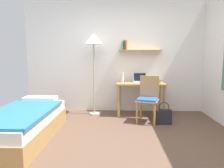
# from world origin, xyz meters

# --- Properties ---
(ground_plane) EXTENTS (5.28, 5.28, 0.00)m
(ground_plane) POSITION_xyz_m (0.00, 0.00, 0.00)
(ground_plane) COLOR brown
(wall_back) EXTENTS (4.40, 0.27, 2.60)m
(wall_back) POSITION_xyz_m (0.00, 2.02, 1.30)
(wall_back) COLOR white
(wall_back) RESTS_ON ground_plane
(bed) EXTENTS (0.88, 1.88, 0.54)m
(bed) POSITION_xyz_m (-1.50, 0.22, 0.24)
(bed) COLOR #B2844C
(bed) RESTS_ON ground_plane
(desk) EXTENTS (1.07, 0.59, 0.73)m
(desk) POSITION_xyz_m (0.50, 1.70, 0.60)
(desk) COLOR #B2844C
(desk) RESTS_ON ground_plane
(desk_chair) EXTENTS (0.52, 0.52, 0.92)m
(desk_chair) POSITION_xyz_m (0.61, 1.19, 0.50)
(desk_chair) COLOR #B2844C
(desk_chair) RESTS_ON ground_plane
(standing_lamp) EXTENTS (0.41, 0.41, 1.80)m
(standing_lamp) POSITION_xyz_m (-0.54, 1.67, 1.60)
(standing_lamp) COLOR #B2A893
(standing_lamp) RESTS_ON ground_plane
(laptop) EXTENTS (0.30, 0.23, 0.22)m
(laptop) POSITION_xyz_m (0.49, 1.77, 0.78)
(laptop) COLOR #B7BABF
(laptop) RESTS_ON desk
(water_bottle) EXTENTS (0.07, 0.07, 0.23)m
(water_bottle) POSITION_xyz_m (0.09, 1.67, 0.84)
(water_bottle) COLOR silver
(water_bottle) RESTS_ON desk
(book_stack) EXTENTS (0.18, 0.25, 0.08)m
(book_stack) POSITION_xyz_m (0.86, 1.69, 0.77)
(book_stack) COLOR orange
(book_stack) RESTS_ON desk
(handbag) EXTENTS (0.30, 0.12, 0.44)m
(handbag) POSITION_xyz_m (0.89, 1.01, 0.15)
(handbag) COLOR #232328
(handbag) RESTS_ON ground_plane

